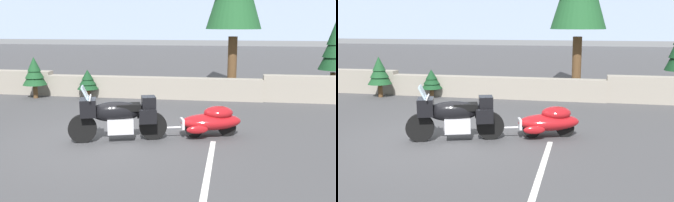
% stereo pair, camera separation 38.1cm
% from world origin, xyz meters
% --- Properties ---
extents(ground_plane, '(80.00, 80.00, 0.00)m').
position_xyz_m(ground_plane, '(0.00, 0.00, 0.00)').
color(ground_plane, '#424244').
extents(stone_guard_wall, '(24.00, 0.55, 0.94)m').
position_xyz_m(stone_guard_wall, '(0.09, 5.55, 0.44)').
color(stone_guard_wall, gray).
rests_on(stone_guard_wall, ground).
extents(distant_ridgeline, '(240.00, 80.00, 16.00)m').
position_xyz_m(distant_ridgeline, '(0.00, 95.55, 8.00)').
color(distant_ridgeline, '#8C9EB7').
rests_on(distant_ridgeline, ground).
extents(touring_motorcycle, '(2.24, 1.16, 1.33)m').
position_xyz_m(touring_motorcycle, '(0.27, -0.00, 0.62)').
color(touring_motorcycle, black).
rests_on(touring_motorcycle, ground).
extents(car_shaped_trailer, '(2.20, 1.13, 0.76)m').
position_xyz_m(car_shaped_trailer, '(2.43, 0.70, 0.41)').
color(car_shaped_trailer, black).
rests_on(car_shaped_trailer, ground).
extents(pine_tree_secondary, '(1.16, 1.16, 2.92)m').
position_xyz_m(pine_tree_secondary, '(6.79, 7.50, 1.82)').
color(pine_tree_secondary, brown).
rests_on(pine_tree_secondary, ground).
extents(pine_sapling_near, '(0.78, 0.78, 1.06)m').
position_xyz_m(pine_sapling_near, '(-2.36, 5.12, 0.66)').
color(pine_sapling_near, brown).
rests_on(pine_sapling_near, ground).
extents(pine_sapling_farther, '(0.87, 0.87, 1.53)m').
position_xyz_m(pine_sapling_farther, '(-4.29, 4.81, 0.95)').
color(pine_sapling_farther, brown).
rests_on(pine_sapling_farther, ground).
extents(parking_stripe_marker, '(0.12, 3.60, 0.01)m').
position_xyz_m(parking_stripe_marker, '(2.50, -1.50, 0.00)').
color(parking_stripe_marker, silver).
rests_on(parking_stripe_marker, ground).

